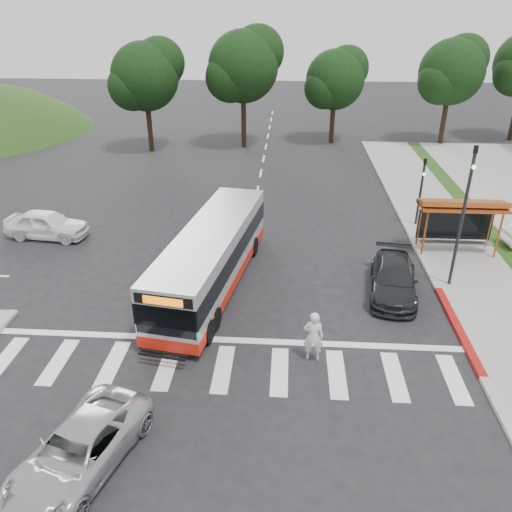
# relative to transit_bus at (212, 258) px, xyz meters

# --- Properties ---
(ground) EXTENTS (140.00, 140.00, 0.00)m
(ground) POSITION_rel_transit_bus_xyz_m (1.20, -0.82, -1.41)
(ground) COLOR black
(ground) RESTS_ON ground
(sidewalk_east) EXTENTS (4.00, 40.00, 0.12)m
(sidewalk_east) POSITION_rel_transit_bus_xyz_m (12.20, 7.18, -1.35)
(sidewalk_east) COLOR gray
(sidewalk_east) RESTS_ON ground
(curb_east) EXTENTS (0.30, 40.00, 0.15)m
(curb_east) POSITION_rel_transit_bus_xyz_m (10.20, 7.18, -1.33)
(curb_east) COLOR #9E9991
(curb_east) RESTS_ON ground
(curb_east_red) EXTENTS (0.32, 6.00, 0.15)m
(curb_east_red) POSITION_rel_transit_bus_xyz_m (10.20, -2.82, -1.33)
(curb_east_red) COLOR maroon
(curb_east_red) RESTS_ON ground
(crosswalk_ladder) EXTENTS (18.00, 2.60, 0.01)m
(crosswalk_ladder) POSITION_rel_transit_bus_xyz_m (1.20, -5.82, -1.40)
(crosswalk_ladder) COLOR silver
(crosswalk_ladder) RESTS_ON ground
(bus_shelter) EXTENTS (4.20, 1.60, 2.86)m
(bus_shelter) POSITION_rel_transit_bus_xyz_m (12.00, 4.29, 0.94)
(bus_shelter) COLOR #A34A1B
(bus_shelter) RESTS_ON sidewalk_east
(traffic_signal_ne_tall) EXTENTS (0.18, 0.37, 6.50)m
(traffic_signal_ne_tall) POSITION_rel_transit_bus_xyz_m (10.80, 0.68, 2.47)
(traffic_signal_ne_tall) COLOR black
(traffic_signal_ne_tall) RESTS_ON ground
(traffic_signal_ne_short) EXTENTS (0.18, 0.37, 4.00)m
(traffic_signal_ne_short) POSITION_rel_transit_bus_xyz_m (10.80, 7.67, 1.07)
(traffic_signal_ne_short) COLOR black
(traffic_signal_ne_short) RESTS_ON ground
(tree_ne_a) EXTENTS (6.16, 5.74, 9.30)m
(tree_ne_a) POSITION_rel_transit_bus_xyz_m (17.27, 27.25, 4.99)
(tree_ne_a) COLOR black
(tree_ne_a) RESTS_ON parking_lot
(tree_north_a) EXTENTS (6.60, 6.15, 10.17)m
(tree_north_a) POSITION_rel_transit_bus_xyz_m (-0.72, 25.25, 5.52)
(tree_north_a) COLOR black
(tree_north_a) RESTS_ON ground
(tree_north_b) EXTENTS (5.72, 5.33, 8.43)m
(tree_north_b) POSITION_rel_transit_bus_xyz_m (7.27, 27.24, 4.25)
(tree_north_b) COLOR black
(tree_north_b) RESTS_ON ground
(tree_north_c) EXTENTS (6.16, 5.74, 9.30)m
(tree_north_c) POSITION_rel_transit_bus_xyz_m (-8.73, 23.25, 4.89)
(tree_north_c) COLOR black
(tree_north_c) RESTS_ON ground
(transit_bus) EXTENTS (4.04, 11.12, 2.81)m
(transit_bus) POSITION_rel_transit_bus_xyz_m (0.00, 0.00, 0.00)
(transit_bus) COLOR #B7BABD
(transit_bus) RESTS_ON ground
(pedestrian) EXTENTS (0.76, 0.53, 1.99)m
(pedestrian) POSITION_rel_transit_bus_xyz_m (4.36, -5.05, -0.41)
(pedestrian) COLOR silver
(pedestrian) RESTS_ON ground
(dark_sedan) EXTENTS (2.68, 5.08, 1.40)m
(dark_sedan) POSITION_rel_transit_bus_xyz_m (8.07, -0.11, -0.70)
(dark_sedan) COLOR black
(dark_sedan) RESTS_ON ground
(silver_suv_south) EXTENTS (3.46, 5.19, 1.32)m
(silver_suv_south) POSITION_rel_transit_bus_xyz_m (-2.19, -10.25, -0.75)
(silver_suv_south) COLOR #B0B2B5
(silver_suv_south) RESTS_ON ground
(west_car_white) EXTENTS (4.65, 2.23, 1.53)m
(west_car_white) POSITION_rel_transit_bus_xyz_m (-9.84, 4.68, -0.64)
(west_car_white) COLOR white
(west_car_white) RESTS_ON ground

